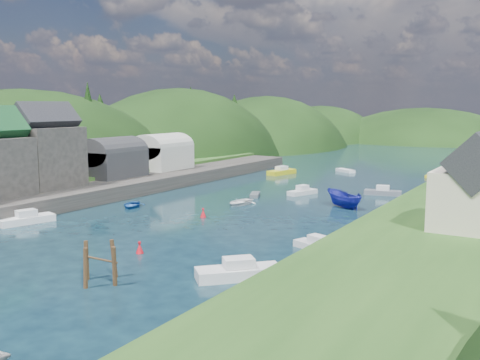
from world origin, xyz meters
The scene contains 12 objects.
ground centered at (0.00, 50.00, 0.00)m, with size 600.00×600.00×0.00m, color black.
hillside_left centered at (-45.00, 75.00, -8.03)m, with size 44.00×245.56×52.00m.
far_hills centered at (1.22, 174.01, -10.80)m, with size 103.00×68.00×44.00m.
hill_trees centered at (0.15, 64.46, 11.03)m, with size 91.32×150.67×12.64m.
quay_left centered at (-24.00, 20.00, 1.00)m, with size 12.00×110.00×2.00m, color #2D2B28.
terrace_left_grass centered at (-31.00, 20.00, 1.25)m, with size 12.00×110.00×2.50m, color #234719.
boat_sheds centered at (-26.00, 39.00, 5.27)m, with size 7.00×21.00×7.50m.
terrace_right centered at (25.00, 40.00, 1.20)m, with size 16.00×120.00×2.40m, color #234719.
piling_cluster_far centered at (4.61, 0.76, 1.20)m, with size 3.39×3.14×3.53m.
channel_buoy_near centered at (1.74, 8.16, 0.48)m, with size 0.70×0.70×1.10m.
channel_buoy_far centered at (-2.31, 23.56, 0.48)m, with size 0.70×0.70×1.10m.
moored_boats centered at (-0.75, 22.77, 0.62)m, with size 36.36×91.30×2.31m.
Camera 1 is at (32.97, -26.19, 12.91)m, focal length 40.00 mm.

